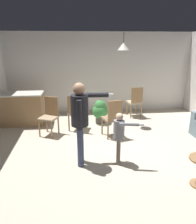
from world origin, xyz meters
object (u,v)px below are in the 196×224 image
at_px(dining_chair_by_counter, 76,112).
at_px(dining_chair_centre_back, 135,101).
at_px(dining_chair_spare, 50,115).
at_px(dining_chair_near_wall, 113,117).
at_px(person_child, 119,133).
at_px(person_adult, 80,116).
at_px(potted_plant_corner, 100,111).
at_px(kitchen_counter, 22,109).

height_order(dining_chair_by_counter, dining_chair_centre_back, same).
bearing_deg(dining_chair_centre_back, dining_chair_spare, -164.78).
bearing_deg(dining_chair_near_wall, person_child, -111.26).
xyz_separation_m(person_adult, dining_chair_by_counter, (-0.08, 1.79, -0.48)).
bearing_deg(person_child, person_adult, -84.19).
relative_size(dining_chair_near_wall, potted_plant_corner, 1.40).
height_order(dining_chair_centre_back, potted_plant_corner, dining_chair_centre_back).
height_order(kitchen_counter, dining_chair_centre_back, dining_chair_centre_back).
bearing_deg(person_adult, dining_chair_near_wall, 149.17).
bearing_deg(potted_plant_corner, person_adult, -105.53).
bearing_deg(kitchen_counter, dining_chair_near_wall, -25.69).
distance_m(kitchen_counter, dining_chair_near_wall, 2.78).
bearing_deg(dining_chair_centre_back, kitchen_counter, 176.37).
relative_size(kitchen_counter, person_adult, 0.76).
distance_m(kitchen_counter, person_child, 3.49).
distance_m(dining_chair_near_wall, dining_chair_spare, 1.65).
relative_size(kitchen_counter, potted_plant_corner, 1.77).
xyz_separation_m(kitchen_counter, dining_chair_near_wall, (2.51, -1.21, 0.07)).
height_order(dining_chair_by_counter, potted_plant_corner, dining_chair_by_counter).
distance_m(person_child, dining_chair_centre_back, 3.03).
relative_size(dining_chair_centre_back, potted_plant_corner, 1.40).
distance_m(dining_chair_near_wall, dining_chair_centre_back, 1.83).
bearing_deg(kitchen_counter, potted_plant_corner, -3.73).
xyz_separation_m(kitchen_counter, dining_chair_centre_back, (3.51, 0.32, 0.07)).
relative_size(kitchen_counter, person_child, 1.18).
height_order(dining_chair_centre_back, dining_chair_spare, same).
height_order(person_adult, potted_plant_corner, person_adult).
relative_size(dining_chair_centre_back, dining_chair_spare, 1.00).
height_order(dining_chair_by_counter, dining_chair_spare, same).
xyz_separation_m(person_adult, dining_chair_centre_back, (1.84, 2.77, -0.48)).
bearing_deg(person_adult, dining_chair_by_counter, -173.99).
xyz_separation_m(dining_chair_by_counter, potted_plant_corner, (0.72, 0.50, -0.15)).
bearing_deg(potted_plant_corner, dining_chair_by_counter, -145.06).
height_order(kitchen_counter, potted_plant_corner, kitchen_counter).
bearing_deg(dining_chair_near_wall, kitchen_counter, 137.09).
bearing_deg(kitchen_counter, dining_chair_spare, -43.36).
bearing_deg(potted_plant_corner, dining_chair_near_wall, -79.16).
relative_size(person_adult, dining_chair_centre_back, 1.65).
relative_size(dining_chair_near_wall, dining_chair_spare, 1.00).
xyz_separation_m(kitchen_counter, potted_plant_corner, (2.31, -0.15, -0.09)).
bearing_deg(kitchen_counter, dining_chair_centre_back, 5.19).
bearing_deg(person_child, dining_chair_spare, -127.24).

